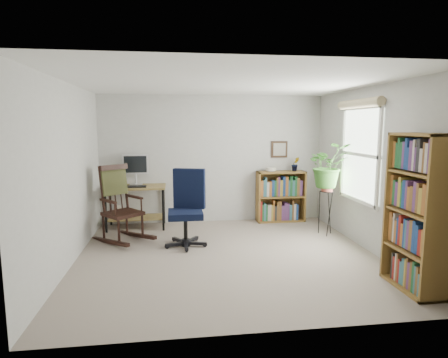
{
  "coord_description": "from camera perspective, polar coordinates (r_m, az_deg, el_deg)",
  "views": [
    {
      "loc": [
        -0.73,
        -5.04,
        1.84
      ],
      "look_at": [
        0.0,
        0.4,
        1.05
      ],
      "focal_mm": 30.0,
      "sensor_mm": 36.0,
      "label": 1
    }
  ],
  "objects": [
    {
      "name": "floor",
      "position": [
        5.42,
        0.57,
        -11.67
      ],
      "size": [
        4.2,
        4.0,
        0.0
      ],
      "primitive_type": "cube",
      "color": "gray",
      "rests_on": "ground"
    },
    {
      "name": "ceiling",
      "position": [
        5.13,
        0.61,
        14.46
      ],
      "size": [
        4.2,
        4.0,
        0.0
      ],
      "primitive_type": "cube",
      "color": "white",
      "rests_on": "ground"
    },
    {
      "name": "wall_back",
      "position": [
        7.11,
        -1.71,
        3.01
      ],
      "size": [
        4.2,
        0.0,
        2.4
      ],
      "primitive_type": "cube",
      "color": "#B7B7B3",
      "rests_on": "ground"
    },
    {
      "name": "wall_front",
      "position": [
        3.19,
        5.73,
        -3.4
      ],
      "size": [
        4.2,
        0.0,
        2.4
      ],
      "primitive_type": "cube",
      "color": "#B7B7B3",
      "rests_on": "ground"
    },
    {
      "name": "wall_left",
      "position": [
        5.27,
        -22.66,
        0.57
      ],
      "size": [
        0.0,
        4.0,
        2.4
      ],
      "primitive_type": "cube",
      "color": "#B7B7B3",
      "rests_on": "ground"
    },
    {
      "name": "wall_right",
      "position": [
        5.82,
        21.53,
        1.3
      ],
      "size": [
        0.0,
        4.0,
        2.4
      ],
      "primitive_type": "cube",
      "color": "#B7B7B3",
      "rests_on": "ground"
    },
    {
      "name": "window",
      "position": [
        6.04,
        19.92,
        3.52
      ],
      "size": [
        0.12,
        1.2,
        1.5
      ],
      "primitive_type": null,
      "color": "white",
      "rests_on": "wall_right"
    },
    {
      "name": "desk",
      "position": [
        6.93,
        -13.25,
        -4.18
      ],
      "size": [
        1.06,
        0.58,
        0.76
      ],
      "primitive_type": null,
      "color": "olive",
      "rests_on": "floor"
    },
    {
      "name": "monitor",
      "position": [
        6.96,
        -13.31,
        1.39
      ],
      "size": [
        0.46,
        0.16,
        0.56
      ],
      "primitive_type": null,
      "color": "silver",
      "rests_on": "desk"
    },
    {
      "name": "keyboard",
      "position": [
        6.74,
        -13.45,
        -1.12
      ],
      "size": [
        0.4,
        0.15,
        0.02
      ],
      "primitive_type": "cube",
      "color": "black",
      "rests_on": "desk"
    },
    {
      "name": "office_chair",
      "position": [
        5.72,
        -5.92,
        -4.42
      ],
      "size": [
        0.82,
        0.82,
        1.19
      ],
      "primitive_type": null,
      "rotation": [
        0.0,
        0.0,
        -0.31
      ],
      "color": "black",
      "rests_on": "floor"
    },
    {
      "name": "rocking_chair",
      "position": [
        6.15,
        -15.21,
        -3.55
      ],
      "size": [
        1.17,
        1.23,
        1.24
      ],
      "primitive_type": null,
      "rotation": [
        0.0,
        0.0,
        0.69
      ],
      "color": "black",
      "rests_on": "floor"
    },
    {
      "name": "low_bookshelf",
      "position": [
        7.28,
        8.62,
        -2.63
      ],
      "size": [
        0.92,
        0.31,
        0.97
      ],
      "primitive_type": null,
      "color": "olive",
      "rests_on": "floor"
    },
    {
      "name": "tall_bookshelf",
      "position": [
        4.67,
        27.28,
        -4.62
      ],
      "size": [
        0.33,
        0.77,
        1.76
      ],
      "primitive_type": null,
      "color": "olive",
      "rests_on": "floor"
    },
    {
      "name": "plant_stand",
      "position": [
        6.56,
        15.3,
        -4.46
      ],
      "size": [
        0.27,
        0.27,
        0.87
      ],
      "primitive_type": null,
      "rotation": [
        0.0,
        0.0,
        0.14
      ],
      "color": "black",
      "rests_on": "floor"
    },
    {
      "name": "spider_plant",
      "position": [
        6.42,
        15.67,
        5.21
      ],
      "size": [
        1.69,
        1.88,
        1.46
      ],
      "primitive_type": "imported",
      "color": "#346B25",
      "rests_on": "plant_stand"
    },
    {
      "name": "potted_plant_small",
      "position": [
        7.29,
        10.81,
        1.63
      ],
      "size": [
        0.13,
        0.24,
        0.11
      ],
      "primitive_type": "imported",
      "color": "#346B25",
      "rests_on": "low_bookshelf"
    },
    {
      "name": "framed_picture",
      "position": [
        7.31,
        8.45,
        4.49
      ],
      "size": [
        0.32,
        0.04,
        0.32
      ],
      "primitive_type": null,
      "color": "black",
      "rests_on": "wall_back"
    }
  ]
}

